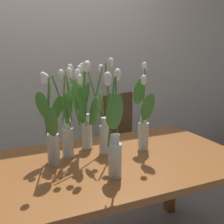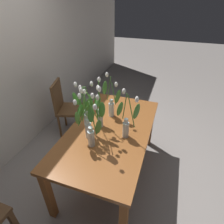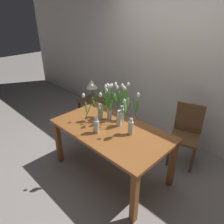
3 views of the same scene
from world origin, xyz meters
TOP-DOWN VIEW (x-y plane):
  - ground_plane at (0.00, 0.00)m, footprint 18.00×18.00m
  - dining_table at (0.00, 0.00)m, footprint 1.60×0.90m
  - tulip_vase_0 at (-0.05, 0.26)m, footprint 0.24×0.25m
  - tulip_vase_1 at (-0.07, -0.21)m, footprint 0.17×0.27m
  - tulip_vase_2 at (-0.18, 0.17)m, footprint 0.24×0.25m
  - tulip_vase_3 at (-0.30, 0.09)m, footprint 0.21×0.29m
  - tulip_vase_4 at (0.01, 0.12)m, footprint 0.22×0.20m
  - tulip_vase_5 at (0.27, 0.08)m, footprint 0.14×0.25m
  - dining_chair at (0.60, 0.99)m, footprint 0.50×0.50m

SIDE VIEW (x-z plane):
  - ground_plane at x=0.00m, z-range 0.00..0.00m
  - dining_chair at x=0.60m, z-range 0.06..0.99m
  - dining_table at x=0.00m, z-range 0.28..1.02m
  - tulip_vase_4 at x=0.01m, z-range 0.63..1.22m
  - tulip_vase_5 at x=0.27m, z-range 0.65..1.21m
  - tulip_vase_1 at x=-0.07m, z-range 0.66..1.21m
  - tulip_vase_3 at x=-0.30m, z-range 0.67..1.21m
  - tulip_vase_2 at x=-0.18m, z-range 0.68..1.26m
  - tulip_vase_0 at x=-0.05m, z-range 0.70..1.25m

